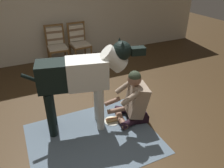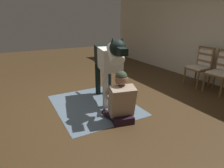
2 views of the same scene
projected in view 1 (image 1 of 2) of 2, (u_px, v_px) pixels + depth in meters
The scene contains 8 objects.
ground_plane at pixel (94, 131), 3.35m from camera, with size 15.75×15.75×0.00m, color #3F2D18.
back_wall at pixel (44, 8), 5.24m from camera, with size 9.10×0.10×2.60m, color beige.
area_rug at pixel (93, 138), 3.20m from camera, with size 1.81×1.48×0.01m, color slate.
dining_chair_left_of_pair at pixel (56, 44), 5.29m from camera, with size 0.48×0.48×0.98m.
dining_chair_right_of_pair at pixel (79, 41), 5.50m from camera, with size 0.49×0.49×0.98m.
person_sitting_on_floor at pixel (133, 100), 3.44m from camera, with size 0.73×0.57×0.86m.
large_dog at pixel (82, 76), 3.05m from camera, with size 1.68×0.57×1.36m.
hot_dog_on_plate at pixel (112, 120), 3.54m from camera, with size 0.25×0.25×0.06m.
Camera 1 is at (-0.84, -2.47, 2.25)m, focal length 35.12 mm.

